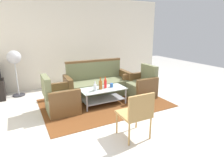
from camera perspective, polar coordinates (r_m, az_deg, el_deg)
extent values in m
plane|color=beige|center=(3.93, 2.47, -12.72)|extent=(14.00, 14.00, 0.00)
cube|color=silver|center=(6.33, -11.67, 10.87)|extent=(6.52, 0.12, 2.80)
cube|color=brown|center=(4.77, -2.26, -7.45)|extent=(3.02, 2.05, 0.01)
cube|color=#6B704C|center=(5.22, -4.12, -2.94)|extent=(1.62, 0.75, 0.42)
cube|color=#6B704C|center=(5.39, -5.47, 2.57)|extent=(1.60, 0.19, 0.48)
cube|color=brown|center=(5.54, 3.96, -0.79)|extent=(0.14, 0.70, 0.62)
cube|color=brown|center=(4.96, -13.20, -3.08)|extent=(0.14, 0.70, 0.62)
cube|color=brown|center=(5.34, -5.54, 5.39)|extent=(1.64, 0.16, 0.06)
cube|color=#6B704C|center=(4.38, -14.98, -7.20)|extent=(0.66, 0.60, 0.40)
cube|color=#6B704C|center=(4.19, -19.50, -2.41)|extent=(0.12, 0.60, 0.45)
cube|color=brown|center=(4.65, -15.98, -4.76)|extent=(0.66, 0.10, 0.58)
cube|color=brown|center=(4.05, -14.00, -7.64)|extent=(0.66, 0.10, 0.58)
cube|color=#6B704C|center=(5.20, 8.39, -3.26)|extent=(0.67, 0.61, 0.40)
cube|color=#6B704C|center=(5.27, 11.26, 1.66)|extent=(0.13, 0.60, 0.45)
cube|color=brown|center=(4.93, 10.74, -3.31)|extent=(0.66, 0.11, 0.58)
cube|color=brown|center=(5.43, 6.34, -1.41)|extent=(0.66, 0.11, 0.58)
cube|color=silver|center=(4.59, -2.89, -3.08)|extent=(1.10, 0.60, 0.02)
cube|color=#9E9EA5|center=(4.69, -2.84, -6.25)|extent=(1.00, 0.52, 0.02)
cylinder|color=#9E9EA5|center=(4.71, -9.86, -5.29)|extent=(0.04, 0.04, 0.40)
cylinder|color=#9E9EA5|center=(5.09, 1.13, -3.50)|extent=(0.04, 0.04, 0.40)
cylinder|color=#9E9EA5|center=(4.25, -7.66, -7.49)|extent=(0.04, 0.04, 0.40)
cylinder|color=#9E9EA5|center=(4.67, 4.21, -5.29)|extent=(0.04, 0.04, 0.40)
cylinder|color=red|center=(4.58, -2.02, -1.88)|extent=(0.06, 0.06, 0.18)
cylinder|color=red|center=(4.54, -2.03, -0.36)|extent=(0.02, 0.02, 0.08)
cylinder|color=silver|center=(4.39, -5.20, -2.76)|extent=(0.08, 0.08, 0.16)
cylinder|color=silver|center=(4.36, -5.23, -1.30)|extent=(0.03, 0.03, 0.07)
cylinder|color=brown|center=(4.50, -3.53, -2.02)|extent=(0.08, 0.08, 0.21)
cylinder|color=brown|center=(4.46, -3.56, -0.22)|extent=(0.03, 0.03, 0.09)
cylinder|color=#D85919|center=(4.69, -2.06, -1.42)|extent=(0.07, 0.07, 0.18)
cylinder|color=#D85919|center=(4.66, -2.07, 0.11)|extent=(0.03, 0.03, 0.08)
cylinder|color=#2659A5|center=(4.65, -0.15, -2.07)|extent=(0.08, 0.08, 0.10)
cylinder|color=#2D2D33|center=(5.89, -26.52, -4.55)|extent=(0.32, 0.32, 0.03)
cylinder|color=#B2B2B7|center=(5.76, -27.08, 0.06)|extent=(0.03, 0.03, 0.95)
sphere|color=#B2B2B7|center=(5.65, -27.79, 5.78)|extent=(0.36, 0.36, 0.36)
cube|color=#AD844C|center=(3.26, 6.58, -10.69)|extent=(0.49, 0.49, 0.04)
cube|color=#AD844C|center=(3.01, 9.01, -8.49)|extent=(0.48, 0.05, 0.40)
cylinder|color=#AD844C|center=(3.42, 1.47, -13.24)|extent=(0.03, 0.03, 0.42)
cylinder|color=#AD844C|center=(3.62, 7.48, -11.72)|extent=(0.03, 0.03, 0.42)
cylinder|color=#AD844C|center=(3.11, 5.27, -16.48)|extent=(0.03, 0.03, 0.42)
cylinder|color=#AD844C|center=(3.32, 11.65, -14.51)|extent=(0.03, 0.03, 0.42)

